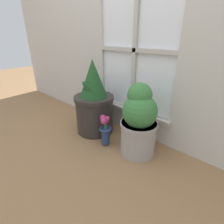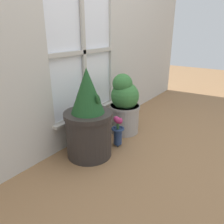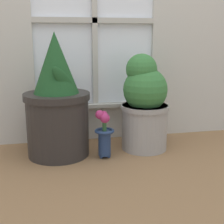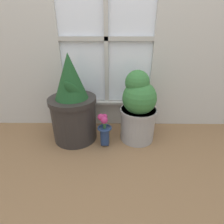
{
  "view_description": "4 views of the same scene",
  "coord_description": "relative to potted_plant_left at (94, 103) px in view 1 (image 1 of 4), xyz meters",
  "views": [
    {
      "loc": [
        0.99,
        -0.85,
        0.97
      ],
      "look_at": [
        -0.02,
        0.25,
        0.3
      ],
      "focal_mm": 28.0,
      "sensor_mm": 36.0,
      "label": 1
    },
    {
      "loc": [
        -1.54,
        -0.86,
        1.04
      ],
      "look_at": [
        0.04,
        0.24,
        0.3
      ],
      "focal_mm": 35.0,
      "sensor_mm": 36.0,
      "label": 2
    },
    {
      "loc": [
        -0.34,
        -1.65,
        0.73
      ],
      "look_at": [
        0.05,
        0.19,
        0.28
      ],
      "focal_mm": 50.0,
      "sensor_mm": 36.0,
      "label": 3
    },
    {
      "loc": [
        0.07,
        -1.11,
        0.94
      ],
      "look_at": [
        0.05,
        0.22,
        0.29
      ],
      "focal_mm": 28.0,
      "sensor_mm": 36.0,
      "label": 4
    }
  ],
  "objects": [
    {
      "name": "flower_vase",
      "position": [
        0.27,
        -0.11,
        -0.16
      ],
      "size": [
        0.12,
        0.12,
        0.3
      ],
      "color": "navy",
      "rests_on": "ground_plane"
    },
    {
      "name": "potted_plant_left",
      "position": [
        0.0,
        0.0,
        0.0
      ],
      "size": [
        0.41,
        0.41,
        0.76
      ],
      "color": "#2D2826",
      "rests_on": "ground_plane"
    },
    {
      "name": "potted_plant_right",
      "position": [
        0.56,
        -0.0,
        -0.02
      ],
      "size": [
        0.32,
        0.32,
        0.63
      ],
      "color": "#9E9993",
      "rests_on": "ground_plane"
    },
    {
      "name": "ground_plane",
      "position": [
        0.28,
        -0.26,
        -0.33
      ],
      "size": [
        10.0,
        10.0,
        0.0
      ],
      "primitive_type": "plane",
      "color": "olive"
    }
  ]
}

